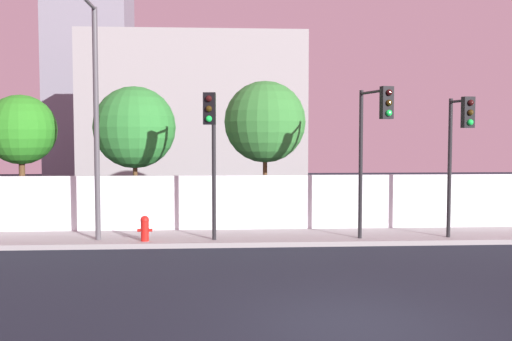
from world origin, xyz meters
The scene contains 13 objects.
ground_plane centered at (0.00, 0.00, 0.00)m, with size 80.00×80.00×0.00m, color #1B212C.
sidewalk centered at (0.00, 8.20, 0.07)m, with size 36.00×2.40×0.15m, color gray.
perimeter_wall centered at (0.00, 9.49, 1.05)m, with size 36.00×0.18×1.80m, color white.
traffic_light_left centered at (4.75, 7.05, 3.25)m, with size 0.40×1.14×4.24m.
traffic_light_center centered at (2.10, 6.76, 3.45)m, with size 0.61×1.69×4.48m.
traffic_light_right centered at (-2.60, 7.05, 3.31)m, with size 0.36×1.14×4.33m.
street_lamp_curbside centered at (-6.01, 7.42, 4.27)m, with size 0.60×2.38×6.89m.
fire_hydrant centered at (-4.58, 7.46, 0.55)m, with size 0.44×0.26×0.75m.
roadside_tree_leftmost centered at (-9.19, 10.67, 3.46)m, with size 2.40×2.40×4.67m.
roadside_tree_midleft centered at (-5.32, 10.67, 3.55)m, with size 2.85×2.85×4.98m.
roadside_tree_midright centered at (-0.77, 10.67, 3.75)m, with size 2.87×2.87×5.19m.
low_building_distant centered at (-3.79, 23.49, 4.40)m, with size 12.12×6.00×8.80m, color #9A9A9A.
tower_on_skyline centered at (-12.29, 35.49, 13.10)m, with size 6.08×5.00×26.20m, color gray.
Camera 1 is at (-2.33, -9.63, 3.28)m, focal length 40.45 mm.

